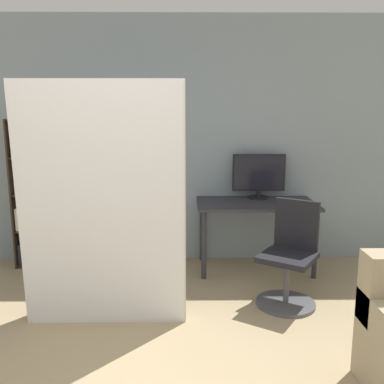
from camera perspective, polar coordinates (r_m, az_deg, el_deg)
The scene contains 6 objects.
wall_back at distance 4.80m, azimuth -4.98°, elevation 6.73°, with size 8.00×0.06×2.70m.
desk at distance 4.59m, azimuth 8.55°, elevation -2.52°, with size 1.25×0.68×0.74m.
monitor at distance 4.73m, azimuth 8.90°, elevation 2.26°, with size 0.58×0.22×0.49m.
office_chair at distance 3.91m, azimuth 12.86°, elevation -9.27°, with size 0.61×0.61×0.92m.
bookshelf at distance 4.95m, azimuth -18.69°, elevation -0.55°, with size 0.88×0.34×1.61m.
mattress_near at distance 3.41m, azimuth -11.63°, elevation -1.79°, with size 1.28×0.27×1.93m.
Camera 1 is at (0.36, -1.68, 1.71)m, focal length 40.00 mm.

